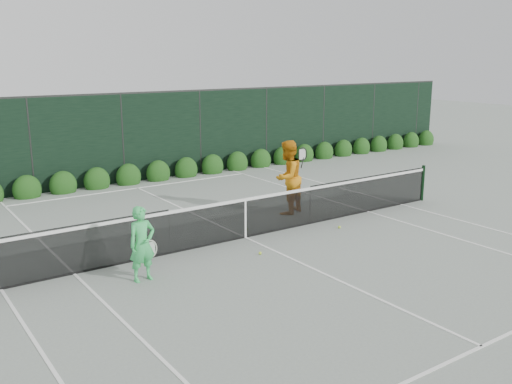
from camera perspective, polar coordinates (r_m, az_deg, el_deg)
ground at (r=13.71m, az=-1.06°, el=-4.60°), size 80.00×80.00×0.00m
tennis_net at (r=13.54m, az=-1.16°, el=-2.48°), size 12.90×0.10×1.07m
player_woman at (r=11.19m, az=-11.32°, el=-5.11°), size 0.64×0.40×1.48m
player_man at (r=15.59m, az=3.17°, el=1.48°), size 1.20×1.08×2.03m
court_lines at (r=13.71m, az=-1.06°, el=-4.57°), size 11.03×23.83×0.01m
windscreen_fence at (r=11.22m, az=6.61°, el=-0.74°), size 32.00×21.07×3.06m
hedge_row at (r=19.81m, az=-12.63°, el=1.45°), size 31.66×0.65×0.94m
tennis_balls at (r=13.33m, az=-0.52°, el=-4.98°), size 5.26×1.78×0.07m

